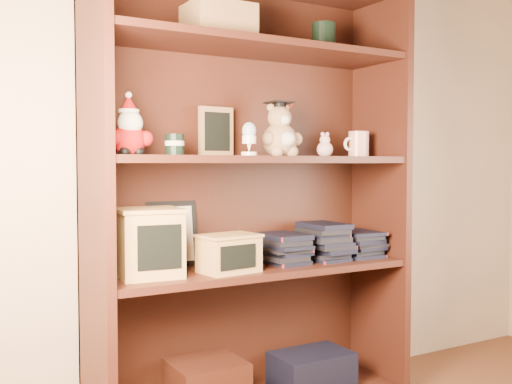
{
  "coord_description": "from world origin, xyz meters",
  "views": [
    {
      "loc": [
        -1.26,
        -0.57,
        0.92
      ],
      "look_at": [
        -0.18,
        1.3,
        0.82
      ],
      "focal_mm": 42.0,
      "sensor_mm": 36.0,
      "label": 1
    }
  ],
  "objects_px": {
    "grad_teddy_bear": "(280,135)",
    "teacher_mug": "(358,144)",
    "bookcase": "(249,203)",
    "treats_box": "(149,242)"
  },
  "relations": [
    {
      "from": "bookcase",
      "to": "treats_box",
      "type": "xyz_separation_m",
      "value": [
        -0.41,
        -0.05,
        -0.11
      ]
    },
    {
      "from": "grad_teddy_bear",
      "to": "treats_box",
      "type": "xyz_separation_m",
      "value": [
        -0.51,
        0.01,
        -0.36
      ]
    },
    {
      "from": "treats_box",
      "to": "teacher_mug",
      "type": "bearing_deg",
      "value": 0.06
    },
    {
      "from": "grad_teddy_bear",
      "to": "teacher_mug",
      "type": "xyz_separation_m",
      "value": [
        0.37,
        0.01,
        -0.03
      ]
    },
    {
      "from": "bookcase",
      "to": "grad_teddy_bear",
      "type": "distance_m",
      "value": 0.28
    },
    {
      "from": "grad_teddy_bear",
      "to": "bookcase",
      "type": "bearing_deg",
      "value": 151.09
    },
    {
      "from": "bookcase",
      "to": "treats_box",
      "type": "distance_m",
      "value": 0.43
    },
    {
      "from": "grad_teddy_bear",
      "to": "teacher_mug",
      "type": "bearing_deg",
      "value": 0.96
    },
    {
      "from": "bookcase",
      "to": "teacher_mug",
      "type": "relative_size",
      "value": 13.91
    },
    {
      "from": "bookcase",
      "to": "treats_box",
      "type": "bearing_deg",
      "value": -172.77
    }
  ]
}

